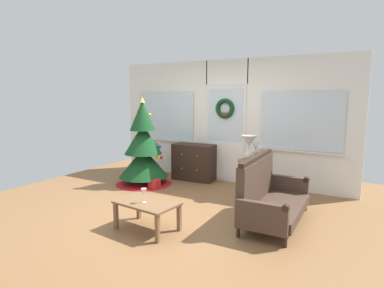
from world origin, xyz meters
name	(u,v)px	position (x,y,z in m)	size (l,w,h in m)	color
ground_plane	(172,210)	(0.00, 0.00, 0.00)	(6.76, 6.76, 0.00)	brown
back_wall_with_door	(226,121)	(0.00, 2.08, 1.28)	(5.20, 0.19, 2.55)	white
christmas_tree	(143,152)	(-1.36, 0.98, 0.67)	(1.16, 1.16, 1.79)	#4C331E
dresser_cabinet	(194,162)	(-0.62, 1.79, 0.39)	(0.92, 0.48, 0.78)	black
settee_sofa	(269,196)	(1.47, 0.30, 0.38)	(0.76, 1.57, 0.96)	black
side_table	(251,171)	(0.87, 1.23, 0.48)	(0.50, 0.48, 0.68)	brown
table_lamp	(249,144)	(0.81, 1.27, 0.96)	(0.28, 0.28, 0.44)	silver
flower_vase	(256,155)	(0.97, 1.17, 0.80)	(0.11, 0.10, 0.35)	tan
coffee_table	(147,206)	(0.13, -0.81, 0.33)	(0.88, 0.60, 0.39)	brown
wine_glass	(144,192)	(0.12, -0.86, 0.53)	(0.08, 0.08, 0.20)	silver
gift_box	(154,184)	(-0.96, 0.81, 0.10)	(0.20, 0.18, 0.20)	red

